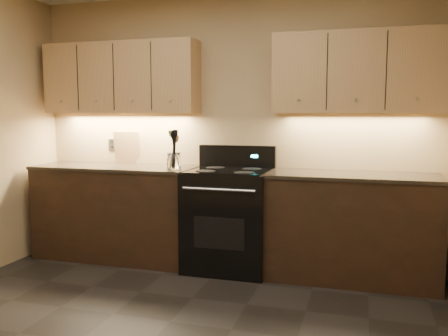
{
  "coord_description": "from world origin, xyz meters",
  "views": [
    {
      "loc": [
        1.26,
        -2.49,
        1.44
      ],
      "look_at": [
        0.1,
        1.45,
        0.97
      ],
      "focal_mm": 38.0,
      "sensor_mm": 36.0,
      "label": 1
    }
  ],
  "objects": [
    {
      "name": "wall_back",
      "position": [
        0.0,
        2.0,
        1.3
      ],
      "size": [
        4.0,
        0.04,
        2.6
      ],
      "primitive_type": "cube",
      "color": "tan",
      "rests_on": "ground"
    },
    {
      "name": "cutting_board",
      "position": [
        -1.11,
        1.96,
        1.1
      ],
      "size": [
        0.28,
        0.14,
        0.34
      ],
      "primitive_type": "cube",
      "rotation": [
        0.18,
        0.0,
        0.23
      ],
      "color": "tan",
      "rests_on": "counter_left"
    },
    {
      "name": "steel_spatula",
      "position": [
        -0.39,
        1.58,
        1.13
      ],
      "size": [
        0.16,
        0.12,
        0.38
      ],
      "primitive_type": null,
      "rotation": [
        0.09,
        -0.17,
        -0.21
      ],
      "color": "silver",
      "rests_on": "utensil_crock"
    },
    {
      "name": "counter_right",
      "position": [
        1.18,
        1.7,
        0.47
      ],
      "size": [
        1.46,
        0.62,
        0.93
      ],
      "color": "black",
      "rests_on": "ground"
    },
    {
      "name": "counter_left",
      "position": [
        -1.1,
        1.7,
        0.47
      ],
      "size": [
        1.62,
        0.62,
        0.93
      ],
      "color": "black",
      "rests_on": "ground"
    },
    {
      "name": "black_turner",
      "position": [
        -0.41,
        1.54,
        1.13
      ],
      "size": [
        0.1,
        0.12,
        0.37
      ],
      "primitive_type": null,
      "rotation": [
        -0.06,
        0.04,
        0.19
      ],
      "color": "black",
      "rests_on": "utensil_crock"
    },
    {
      "name": "stove",
      "position": [
        0.08,
        1.68,
        0.48
      ],
      "size": [
        0.76,
        0.68,
        1.14
      ],
      "color": "black",
      "rests_on": "ground"
    },
    {
      "name": "utensil_crock",
      "position": [
        -0.42,
        1.56,
        1.0
      ],
      "size": [
        0.14,
        0.14,
        0.16
      ],
      "color": "white",
      "rests_on": "counter_left"
    },
    {
      "name": "upper_cab_right",
      "position": [
        1.18,
        1.85,
        1.8
      ],
      "size": [
        1.44,
        0.3,
        0.7
      ],
      "primitive_type": "cube",
      "color": "tan",
      "rests_on": "wall_back"
    },
    {
      "name": "outlet_plate",
      "position": [
        -1.3,
        1.99,
        1.12
      ],
      "size": [
        0.08,
        0.01,
        0.12
      ],
      "primitive_type": "cube",
      "color": "#B2B5BA",
      "rests_on": "wall_back"
    },
    {
      "name": "black_spoon",
      "position": [
        -0.44,
        1.59,
        1.12
      ],
      "size": [
        0.1,
        0.14,
        0.36
      ],
      "primitive_type": null,
      "rotation": [
        0.22,
        0.11,
        -0.0
      ],
      "color": "black",
      "rests_on": "utensil_crock"
    },
    {
      "name": "wooden_spoon",
      "position": [
        -0.45,
        1.56,
        1.1
      ],
      "size": [
        0.11,
        0.08,
        0.31
      ],
      "primitive_type": null,
      "rotation": [
        -0.05,
        0.16,
        0.13
      ],
      "color": "tan",
      "rests_on": "utensil_crock"
    },
    {
      "name": "upper_cab_left",
      "position": [
        -1.1,
        1.85,
        1.8
      ],
      "size": [
        1.6,
        0.3,
        0.7
      ],
      "primitive_type": "cube",
      "color": "tan",
      "rests_on": "wall_back"
    }
  ]
}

